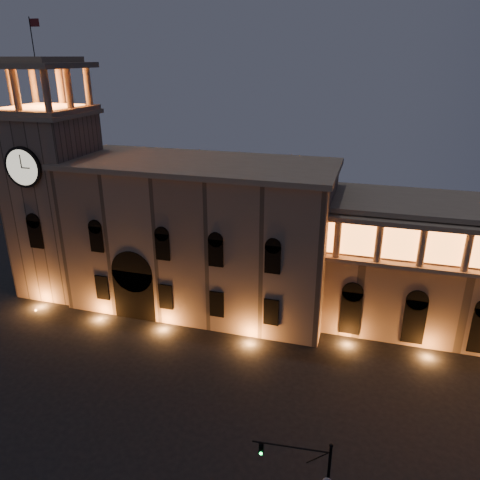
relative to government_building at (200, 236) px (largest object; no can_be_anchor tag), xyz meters
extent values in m
plane|color=black|center=(2.08, -21.93, -8.77)|extent=(160.00, 160.00, 0.00)
cube|color=#90745E|center=(0.08, 0.07, -0.27)|extent=(30.00, 12.00, 17.00)
cube|color=tan|center=(0.08, 0.07, 8.53)|extent=(30.80, 12.80, 0.60)
cube|color=black|center=(-5.92, -5.33, -5.77)|extent=(5.00, 1.40, 6.00)
cylinder|color=black|center=(-5.92, -5.33, -2.77)|extent=(5.00, 1.40, 5.00)
cube|color=orange|center=(-5.92, -5.53, -5.97)|extent=(4.20, 0.20, 5.00)
cube|color=#90745E|center=(-18.42, -0.93, 2.23)|extent=(9.00, 9.00, 22.00)
cube|color=tan|center=(-18.42, -0.93, 13.48)|extent=(9.80, 9.80, 0.50)
cylinder|color=black|center=(-18.42, -5.61, 8.23)|extent=(4.60, 0.35, 4.60)
cylinder|color=beige|center=(-18.42, -5.75, 8.23)|extent=(4.00, 0.12, 4.00)
cube|color=tan|center=(-18.42, -0.93, 13.98)|extent=(9.40, 9.40, 0.50)
cube|color=orange|center=(-18.42, -0.93, 14.28)|extent=(6.80, 6.80, 0.15)
cylinder|color=tan|center=(-18.42, -4.73, 16.33)|extent=(0.76, 0.76, 4.20)
cylinder|color=tan|center=(-14.62, -4.73, 16.33)|extent=(0.76, 0.76, 4.20)
cylinder|color=tan|center=(-22.22, 2.87, 16.33)|extent=(0.76, 0.76, 4.20)
cylinder|color=tan|center=(-18.42, 2.87, 16.33)|extent=(0.76, 0.76, 4.20)
cylinder|color=tan|center=(-14.62, 2.87, 16.33)|extent=(0.76, 0.76, 4.20)
cylinder|color=tan|center=(-22.22, -0.93, 16.33)|extent=(0.76, 0.76, 4.20)
cylinder|color=tan|center=(-14.62, -0.93, 16.33)|extent=(0.76, 0.76, 4.20)
cube|color=tan|center=(-18.42, -0.93, 18.73)|extent=(9.80, 9.80, 0.60)
cube|color=tan|center=(-18.42, -0.93, 19.33)|extent=(7.50, 7.50, 0.60)
cylinder|color=black|center=(-18.42, -0.93, 21.63)|extent=(0.10, 0.10, 4.00)
plane|color=maroon|center=(-17.82, -0.93, 23.03)|extent=(1.20, 0.00, 1.20)
cylinder|color=tan|center=(16.08, -3.43, 2.73)|extent=(0.70, 0.70, 4.00)
cylinder|color=tan|center=(20.08, -3.43, 2.73)|extent=(0.70, 0.70, 4.00)
cylinder|color=tan|center=(24.08, -3.43, 2.73)|extent=(0.70, 0.70, 4.00)
cylinder|color=tan|center=(28.08, -3.43, 2.73)|extent=(0.70, 0.70, 4.00)
sphere|color=black|center=(18.08, -25.80, -1.98)|extent=(0.27, 0.27, 0.27)
cylinder|color=black|center=(15.70, -26.00, -2.55)|extent=(4.78, 0.53, 0.11)
cube|color=black|center=(13.89, -26.16, -3.03)|extent=(0.31, 0.29, 0.81)
cylinder|color=#0CE53F|center=(13.90, -26.32, -3.30)|extent=(0.18, 0.09, 0.17)
camera|label=1|loc=(18.79, -47.93, 19.72)|focal=35.00mm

